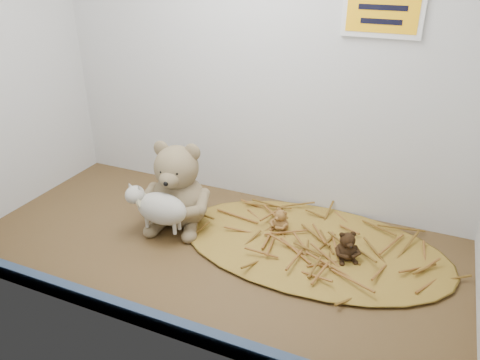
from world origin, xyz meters
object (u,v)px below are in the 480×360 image
at_px(toy_lamb, 162,209).
at_px(mini_teddy_tan, 281,219).
at_px(main_teddy, 178,185).
at_px(mini_teddy_brown, 347,244).

distance_m(toy_lamb, mini_teddy_tan, 0.30).
height_order(main_teddy, mini_teddy_tan, main_teddy).
relative_size(toy_lamb, mini_teddy_brown, 2.38).
bearing_deg(main_teddy, mini_teddy_tan, 2.33).
distance_m(main_teddy, mini_teddy_brown, 0.45).
bearing_deg(main_teddy, toy_lamb, -99.96).
xyz_separation_m(main_teddy, mini_teddy_tan, (0.27, 0.06, -0.07)).
height_order(main_teddy, mini_teddy_brown, main_teddy).
relative_size(main_teddy, mini_teddy_brown, 3.16).
bearing_deg(toy_lamb, mini_teddy_brown, 10.82).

